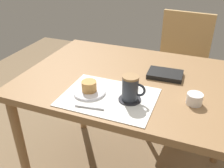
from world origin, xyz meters
The scene contains 10 objects.
dining_table centered at (0.00, 0.00, 0.67)m, with size 1.16×0.82×0.76m.
wooden_chair centered at (0.16, 0.72, 0.51)m, with size 0.46×0.46×0.93m.
placemat centered at (-0.05, -0.23, 0.76)m, with size 0.42×0.32×0.00m, color white.
pastry_plate centered at (-0.15, -0.23, 0.77)m, with size 0.15×0.15×0.01m, color white.
pastry centered at (-0.15, -0.23, 0.80)m, with size 0.07×0.07×0.05m, color tan.
coffee_coaster centered at (0.05, -0.22, 0.76)m, with size 0.10×0.10×0.01m, color #232328.
coffee_mug centered at (0.05, -0.22, 0.82)m, with size 0.11×0.07×0.12m.
teaspoon centered at (-0.09, -0.34, 0.77)m, with size 0.01×0.01×0.13m, color silver.
sugar_bowl centered at (0.32, -0.14, 0.78)m, with size 0.07×0.07×0.05m, color white.
small_book centered at (0.15, 0.07, 0.77)m, with size 0.18×0.12×0.02m, color black.
Camera 1 is at (0.32, -1.12, 1.38)m, focal length 40.00 mm.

